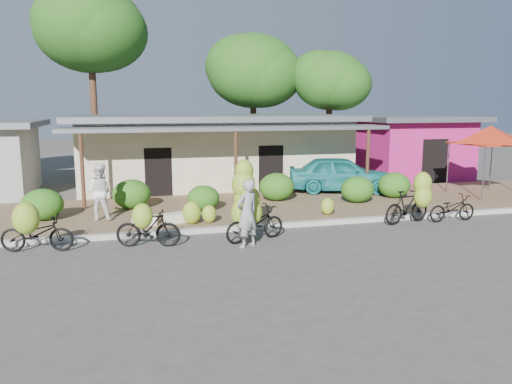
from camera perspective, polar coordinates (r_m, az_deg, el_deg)
ground at (r=13.73m, az=3.55°, el=-6.12°), size 100.00×100.00×0.00m
sidewalk at (r=18.38m, az=-1.51°, el=-1.84°), size 60.00×6.00×0.12m
curb at (r=15.55m, az=1.16°, el=-3.92°), size 60.00×0.25×0.15m
shop_main at (r=23.89m, az=-4.96°, el=4.84°), size 13.00×8.50×3.35m
shop_pink at (r=27.83m, az=16.88°, el=5.04°), size 6.00×6.00×3.25m
tree_far_center at (r=28.92m, az=-18.86°, el=17.44°), size 5.79×5.72×10.06m
tree_center_right at (r=30.15m, az=-0.74°, el=13.85°), size 5.49×5.39×7.96m
tree_near_right at (r=29.52m, az=8.01°, el=12.67°), size 4.35×4.16×6.93m
hedge_0 at (r=17.47m, az=-23.22°, el=-1.33°), size 1.32×1.18×1.03m
hedge_1 at (r=18.43m, az=-14.04°, el=-0.23°), size 1.36×1.22×1.06m
hedge_2 at (r=17.70m, az=-6.03°, el=-0.67°), size 1.14×1.03×0.89m
hedge_3 at (r=19.46m, az=2.38°, el=0.60°), size 1.38×1.25×1.08m
hedge_4 at (r=19.45m, az=11.51°, el=0.29°), size 1.29×1.16×1.00m
hedge_5 at (r=20.82m, az=15.51°, el=0.77°), size 1.31×1.18×1.02m
red_canopy at (r=22.65m, az=25.20°, el=5.95°), size 3.50×3.50×2.86m
bike_far_left at (r=14.09m, az=-23.94°, el=-4.04°), size 1.96×1.42×1.44m
bike_left at (r=13.66m, az=-12.31°, el=-3.84°), size 1.81×1.31×1.32m
bike_center at (r=14.19m, az=-0.74°, el=-1.95°), size 2.00×1.45×2.26m
bike_right at (r=16.70m, az=17.34°, el=-1.11°), size 1.88×1.33×1.76m
bike_far_right at (r=17.67m, az=21.51°, el=-1.73°), size 1.70×0.62×0.89m
loose_banana_a at (r=15.69m, az=-7.37°, el=-2.36°), size 0.58×0.49×0.73m
loose_banana_b at (r=15.79m, az=-5.38°, el=-2.52°), size 0.46×0.39×0.57m
loose_banana_c at (r=17.07m, az=8.19°, el=-1.63°), size 0.47×0.40×0.58m
sack_near at (r=16.04m, az=-8.83°, el=-2.90°), size 0.93×0.63×0.30m
sack_far at (r=15.88m, az=-12.59°, el=-3.19°), size 0.81×0.51×0.28m
vendor at (r=13.37m, az=-1.02°, el=-2.46°), size 0.80×0.70×1.85m
bystander at (r=16.87m, az=-17.45°, el=0.05°), size 1.06×0.93×1.84m
teal_van at (r=21.71m, az=9.69°, el=2.04°), size 4.88×3.13×1.55m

